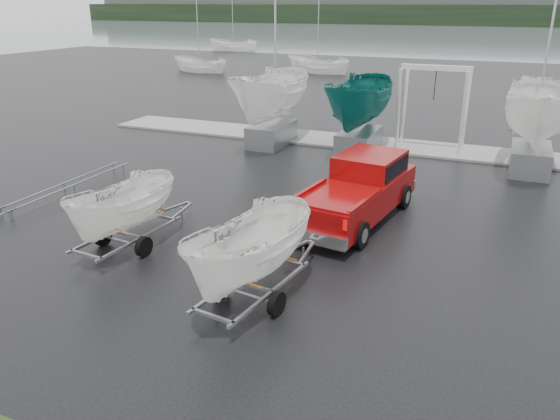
% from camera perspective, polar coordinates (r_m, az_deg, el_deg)
% --- Properties ---
extents(ground_plane, '(120.00, 120.00, 0.00)m').
position_cam_1_polar(ground_plane, '(17.05, -0.81, -3.04)').
color(ground_plane, black).
rests_on(ground_plane, ground).
extents(lake, '(300.00, 300.00, 0.00)m').
position_cam_1_polar(lake, '(114.65, 20.44, 16.26)').
color(lake, slate).
rests_on(lake, ground).
extents(dock, '(30.00, 3.00, 0.12)m').
position_cam_1_polar(dock, '(28.80, 9.64, 6.85)').
color(dock, gray).
rests_on(dock, ground).
extents(treeline, '(300.00, 8.00, 6.00)m').
position_cam_1_polar(treeline, '(184.41, 21.98, 18.33)').
color(treeline, black).
rests_on(treeline, ground).
extents(far_hill, '(300.00, 6.00, 10.00)m').
position_cam_1_polar(far_hill, '(192.38, 22.15, 18.96)').
color(far_hill, '#4C5651').
rests_on(far_hill, ground).
extents(pickup_truck, '(2.96, 6.45, 2.07)m').
position_cam_1_polar(pickup_truck, '(18.59, 8.40, 2.38)').
color(pickup_truck, maroon).
rests_on(pickup_truck, ground).
extents(trailer_hitched, '(1.98, 3.73, 5.13)m').
position_cam_1_polar(trailer_hitched, '(12.47, -3.06, 1.47)').
color(trailer_hitched, gray).
rests_on(trailer_hitched, ground).
extents(trailer_parked, '(1.83, 3.69, 4.67)m').
position_cam_1_polar(trailer_parked, '(16.18, -16.41, 4.36)').
color(trailer_parked, gray).
rests_on(trailer_parked, ground).
extents(boat_hoist, '(3.30, 2.18, 4.12)m').
position_cam_1_polar(boat_hoist, '(27.80, 15.78, 11.38)').
color(boat_hoist, silver).
rests_on(boat_hoist, ground).
extents(keelboat_0, '(2.68, 3.20, 10.86)m').
position_cam_1_polar(keelboat_0, '(27.71, -0.90, 15.45)').
color(keelboat_0, gray).
rests_on(keelboat_0, ground).
extents(keelboat_1, '(2.56, 3.20, 7.91)m').
position_cam_1_polar(keelboat_1, '(26.44, 8.63, 14.53)').
color(keelboat_1, gray).
rests_on(keelboat_1, ground).
extents(keelboat_2, '(2.65, 3.20, 10.83)m').
position_cam_1_polar(keelboat_2, '(25.44, 25.92, 12.82)').
color(keelboat_2, gray).
rests_on(keelboat_2, ground).
extents(mast_rack_0, '(0.56, 6.50, 0.06)m').
position_cam_1_polar(mast_rack_0, '(22.55, -21.21, 2.54)').
color(mast_rack_0, gray).
rests_on(mast_rack_0, ground).
extents(moored_boat_0, '(2.87, 2.81, 11.31)m').
position_cam_1_polar(moored_boat_0, '(59.63, -8.37, 14.08)').
color(moored_boat_0, white).
rests_on(moored_boat_0, ground).
extents(moored_boat_1, '(3.31, 3.25, 11.65)m').
position_cam_1_polar(moored_boat_1, '(58.45, 3.91, 14.11)').
color(moored_boat_1, white).
rests_on(moored_boat_1, ground).
extents(moored_boat_4, '(3.40, 3.35, 11.59)m').
position_cam_1_polar(moored_boat_4, '(85.21, -4.87, 16.23)').
color(moored_boat_4, white).
rests_on(moored_boat_4, ground).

